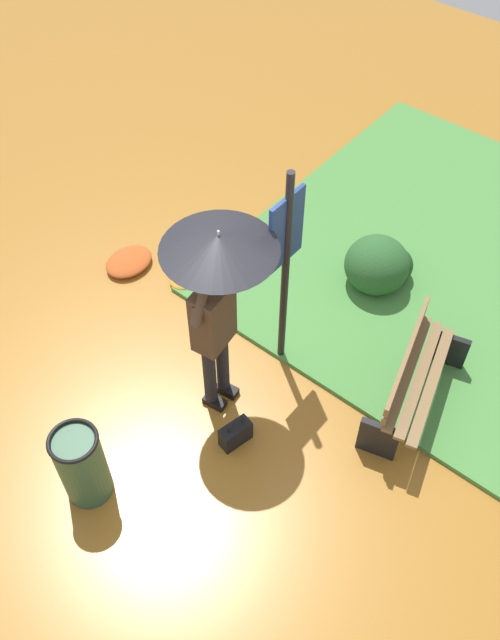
% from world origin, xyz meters
% --- Properties ---
extents(ground_plane, '(18.00, 18.00, 0.00)m').
position_xyz_m(ground_plane, '(0.00, 0.00, 0.00)').
color(ground_plane, '#9E6623').
extents(grass_verge, '(4.80, 4.00, 0.05)m').
position_xyz_m(grass_verge, '(3.32, -0.87, 0.03)').
color(grass_verge, '#47843D').
rests_on(grass_verge, ground_plane).
extents(person_with_umbrella, '(0.96, 0.96, 2.04)m').
position_xyz_m(person_with_umbrella, '(0.27, -0.17, 1.55)').
color(person_with_umbrella, black).
rests_on(person_with_umbrella, ground_plane).
extents(info_sign_post, '(0.44, 0.07, 2.30)m').
position_xyz_m(info_sign_post, '(0.97, -0.35, 1.44)').
color(info_sign_post, black).
rests_on(info_sign_post, ground_plane).
extents(handbag, '(0.32, 0.20, 0.37)m').
position_xyz_m(handbag, '(-0.08, -0.64, 0.13)').
color(handbag, black).
rests_on(handbag, ground_plane).
extents(park_bench, '(1.43, 0.73, 0.75)m').
position_xyz_m(park_bench, '(1.28, -1.65, 0.40)').
color(park_bench, black).
rests_on(park_bench, ground_plane).
extents(trash_bin, '(0.42, 0.42, 0.83)m').
position_xyz_m(trash_bin, '(-1.25, 0.04, 0.42)').
color(trash_bin, '#2D5138').
rests_on(trash_bin, ground_plane).
extents(shrub_cluster, '(0.77, 0.70, 0.63)m').
position_xyz_m(shrub_cluster, '(2.44, -0.56, 0.29)').
color(shrub_cluster, '#285628').
rests_on(shrub_cluster, ground_plane).
extents(leaf_pile_near_person, '(0.45, 0.36, 0.10)m').
position_xyz_m(leaf_pile_near_person, '(1.15, 1.11, 0.05)').
color(leaf_pile_near_person, '#C68428').
rests_on(leaf_pile_near_person, ground_plane).
extents(leaf_pile_by_bench, '(0.57, 0.45, 0.12)m').
position_xyz_m(leaf_pile_by_bench, '(0.90, 1.77, 0.06)').
color(leaf_pile_by_bench, '#B74C1E').
rests_on(leaf_pile_by_bench, ground_plane).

